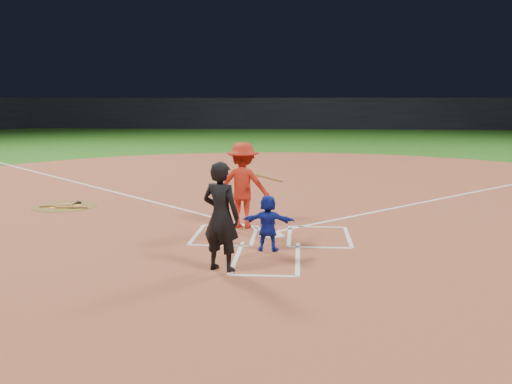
# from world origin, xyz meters

# --- Properties ---
(ground) EXTENTS (120.00, 120.00, 0.00)m
(ground) POSITION_xyz_m (0.00, 0.00, 0.00)
(ground) COLOR #1F5615
(ground) RESTS_ON ground
(home_plate_dirt) EXTENTS (28.00, 28.00, 0.01)m
(home_plate_dirt) POSITION_xyz_m (0.00, 6.00, 0.01)
(home_plate_dirt) COLOR brown
(home_plate_dirt) RESTS_ON ground
(stadium_wall_far) EXTENTS (80.00, 1.20, 3.20)m
(stadium_wall_far) POSITION_xyz_m (0.00, 48.00, 1.60)
(stadium_wall_far) COLOR black
(stadium_wall_far) RESTS_ON ground
(home_plate) EXTENTS (0.60, 0.60, 0.02)m
(home_plate) POSITION_xyz_m (0.00, 0.00, 0.02)
(home_plate) COLOR white
(home_plate) RESTS_ON home_plate_dirt
(on_deck_circle) EXTENTS (1.70, 1.70, 0.01)m
(on_deck_circle) POSITION_xyz_m (-5.70, 2.95, 0.02)
(on_deck_circle) COLOR brown
(on_deck_circle) RESTS_ON home_plate_dirt
(on_deck_logo) EXTENTS (0.80, 0.80, 0.00)m
(on_deck_logo) POSITION_xyz_m (-5.70, 2.95, 0.02)
(on_deck_logo) COLOR gold
(on_deck_logo) RESTS_ON on_deck_circle
(on_deck_bat_a) EXTENTS (0.16, 0.84, 0.06)m
(on_deck_bat_a) POSITION_xyz_m (-5.55, 3.20, 0.05)
(on_deck_bat_a) COLOR brown
(on_deck_bat_a) RESTS_ON on_deck_circle
(on_deck_bat_b) EXTENTS (0.81, 0.34, 0.06)m
(on_deck_bat_b) POSITION_xyz_m (-5.90, 2.85, 0.05)
(on_deck_bat_b) COLOR #935D36
(on_deck_bat_b) RESTS_ON on_deck_circle
(on_deck_bat_c) EXTENTS (0.84, 0.14, 0.06)m
(on_deck_bat_c) POSITION_xyz_m (-5.40, 2.65, 0.05)
(on_deck_bat_c) COLOR brown
(on_deck_bat_c) RESTS_ON on_deck_circle
(bat_weight_donut) EXTENTS (0.19, 0.19, 0.05)m
(bat_weight_donut) POSITION_xyz_m (-5.50, 3.35, 0.05)
(bat_weight_donut) COLOR black
(bat_weight_donut) RESTS_ON on_deck_circle
(catcher) EXTENTS (1.01, 0.40, 1.07)m
(catcher) POSITION_xyz_m (-0.01, -1.21, 0.55)
(catcher) COLOR #13249E
(catcher) RESTS_ON home_plate_dirt
(umpire) EXTENTS (0.79, 0.67, 1.83)m
(umpire) POSITION_xyz_m (-0.72, -2.53, 0.92)
(umpire) COLOR black
(umpire) RESTS_ON home_plate_dirt
(chalk_markings) EXTENTS (28.35, 17.32, 0.01)m
(chalk_markings) POSITION_xyz_m (0.00, 5.29, 0.01)
(chalk_markings) COLOR white
(chalk_markings) RESTS_ON home_plate_dirt
(batter_at_plate) EXTENTS (1.54, 0.92, 1.90)m
(batter_at_plate) POSITION_xyz_m (-0.68, 0.77, 0.96)
(batter_at_plate) COLOR #B22213
(batter_at_plate) RESTS_ON home_plate_dirt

